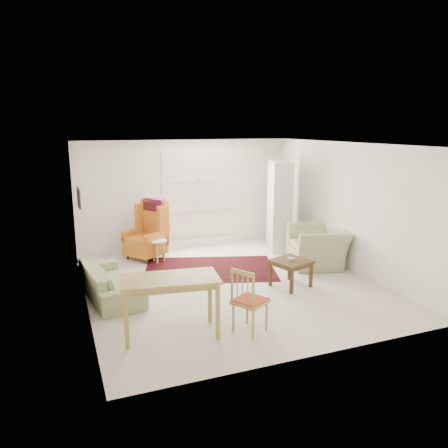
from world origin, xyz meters
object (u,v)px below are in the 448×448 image
object	(u,v)px
sofa	(109,275)
armchair	(318,243)
stool	(158,251)
desk	(171,306)
desk_chair	(250,300)
coffee_table	(291,273)
cabinet	(280,206)
wingback_chair	(145,230)

from	to	relation	value
sofa	armchair	size ratio (longest dim) A/B	1.52
stool	desk	world-z (taller)	desk
desk	desk_chair	distance (m)	1.09
armchair	stool	xyz separation A→B (m)	(-3.02, 1.35, -0.23)
coffee_table	cabinet	distance (m)	2.53
desk	wingback_chair	bearing A→B (deg)	84.11
stool	cabinet	distance (m)	2.93
coffee_table	cabinet	size ratio (longest dim) A/B	0.30
armchair	wingback_chair	distance (m)	3.64
armchair	coffee_table	xyz separation A→B (m)	(-1.15, -0.91, -0.22)
cabinet	desk	xyz separation A→B (m)	(-3.40, -3.23, -0.61)
cabinet	stool	bearing A→B (deg)	-164.70
wingback_chair	cabinet	xyz separation A→B (m)	(3.02, -0.41, 0.38)
coffee_table	desk	xyz separation A→B (m)	(-2.44, -1.02, 0.16)
coffee_table	wingback_chair	bearing A→B (deg)	128.34
coffee_table	cabinet	xyz separation A→B (m)	(0.95, 2.21, 0.77)
sofa	coffee_table	bearing A→B (deg)	-110.88
armchair	desk_chair	world-z (taller)	armchair
armchair	cabinet	bearing A→B (deg)	-154.55
wingback_chair	desk_chair	world-z (taller)	wingback_chair
cabinet	desk_chair	xyz separation A→B (m)	(-2.35, -3.53, -0.55)
armchair	coffee_table	size ratio (longest dim) A/B	2.00
stool	desk_chair	bearing A→B (deg)	-82.55
wingback_chair	stool	bearing A→B (deg)	-5.22
wingback_chair	coffee_table	world-z (taller)	wingback_chair
wingback_chair	stool	distance (m)	0.57
wingback_chair	desk_chair	distance (m)	4.00
coffee_table	desk	distance (m)	2.65
desk_chair	cabinet	bearing A→B (deg)	-63.75
armchair	cabinet	distance (m)	1.42
armchair	coffee_table	distance (m)	1.48
sofa	coffee_table	distance (m)	3.14
coffee_table	cabinet	world-z (taller)	cabinet
desk	sofa	bearing A→B (deg)	109.42
wingback_chair	sofa	bearing A→B (deg)	-61.84
armchair	cabinet	size ratio (longest dim) A/B	0.59
wingback_chair	stool	size ratio (longest dim) A/B	2.61
wingback_chair	desk	world-z (taller)	wingback_chair
sofa	armchair	distance (m)	4.21
stool	wingback_chair	bearing A→B (deg)	119.38
sofa	stool	distance (m)	1.96
armchair	desk_chair	size ratio (longest dim) A/B	1.29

